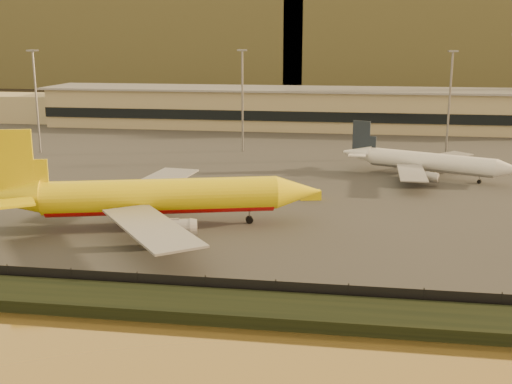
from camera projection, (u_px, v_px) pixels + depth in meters
The scene contains 11 objects.
ground at pixel (213, 258), 85.48m from camera, with size 900.00×900.00×0.00m, color black.
embankment at pixel (179, 304), 68.99m from camera, with size 320.00×7.00×1.40m, color black.
tarmac at pixel (288, 143), 176.68m from camera, with size 320.00×220.00×0.20m, color #2D2D2D.
perimeter_fence at pixel (188, 285), 72.68m from camera, with size 300.00×0.05×2.20m, color black.
terminal_building at pixel (253, 108), 206.71m from camera, with size 202.00×25.00×12.60m.
apron_light_masts at pixel (343, 93), 151.56m from camera, with size 152.20×12.20×25.40m.
distant_hills at pixel (296, 32), 407.62m from camera, with size 470.00×160.00×70.00m.
dhl_cargo_jet at pixel (155, 197), 97.97m from camera, with size 50.84×48.71×15.39m.
white_narrowbody_jet at pixel (428, 162), 132.46m from camera, with size 36.01×34.01×10.84m.
gse_vehicle_yellow at pixel (310, 195), 115.09m from camera, with size 3.75×1.69×1.69m, color yellow.
gse_vehicle_white at pixel (152, 190), 118.31m from camera, with size 4.40×1.98×1.98m, color white.
Camera 1 is at (17.96, -79.15, 28.78)m, focal length 45.00 mm.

